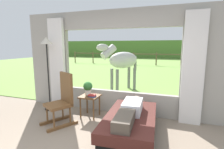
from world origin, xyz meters
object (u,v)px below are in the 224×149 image
(recliner_sofa, at_px, (130,125))
(reclining_person, at_px, (130,110))
(potted_plant, at_px, (88,87))
(rocking_chair, at_px, (62,99))
(horse, at_px, (122,61))
(side_table, at_px, (90,99))
(floor_lamp_left, at_px, (47,52))
(book_stack, at_px, (92,96))
(pasture_tree, at_px, (192,53))

(recliner_sofa, relative_size, reclining_person, 1.22)
(recliner_sofa, height_order, potted_plant, potted_plant)
(recliner_sofa, bearing_deg, rocking_chair, 174.26)
(potted_plant, relative_size, horse, 0.18)
(side_table, bearing_deg, reclining_person, -29.07)
(potted_plant, distance_m, floor_lamp_left, 1.44)
(reclining_person, relative_size, book_stack, 8.06)
(book_stack, xyz_separation_m, horse, (-0.02, 2.57, 0.61))
(side_table, xyz_separation_m, pasture_tree, (2.78, 6.61, 0.87))
(rocking_chair, xyz_separation_m, book_stack, (0.49, 0.46, 0.00))
(side_table, xyz_separation_m, floor_lamp_left, (-1.24, 0.09, 1.12))
(side_table, distance_m, horse, 2.61)
(potted_plant, relative_size, pasture_tree, 0.12)
(recliner_sofa, xyz_separation_m, floor_lamp_left, (-2.37, 0.66, 1.32))
(pasture_tree, bearing_deg, floor_lamp_left, -121.68)
(side_table, bearing_deg, book_stack, -37.31)
(potted_plant, xyz_separation_m, pasture_tree, (2.86, 6.55, 0.59))
(pasture_tree, bearing_deg, book_stack, -112.00)
(floor_lamp_left, bearing_deg, potted_plant, -1.52)
(rocking_chair, relative_size, side_table, 2.15)
(reclining_person, distance_m, horse, 3.36)
(recliner_sofa, height_order, floor_lamp_left, floor_lamp_left)
(rocking_chair, xyz_separation_m, floor_lamp_left, (-0.84, 0.62, 1.00))
(side_table, bearing_deg, floor_lamp_left, 175.82)
(potted_plant, height_order, pasture_tree, pasture_tree)
(reclining_person, relative_size, floor_lamp_left, 0.75)
(recliner_sofa, relative_size, book_stack, 9.87)
(book_stack, xyz_separation_m, pasture_tree, (2.70, 6.67, 0.75))
(recliner_sofa, distance_m, rocking_chair, 1.56)
(rocking_chair, bearing_deg, side_table, 82.29)
(recliner_sofa, relative_size, potted_plant, 5.49)
(recliner_sofa, distance_m, horse, 3.39)
(reclining_person, bearing_deg, rocking_chair, 172.39)
(reclining_person, height_order, potted_plant, potted_plant)
(recliner_sofa, distance_m, pasture_tree, 7.45)
(floor_lamp_left, relative_size, horse, 1.10)
(side_table, bearing_deg, recliner_sofa, -27.08)
(side_table, relative_size, horse, 0.30)
(horse, bearing_deg, book_stack, 124.71)
(reclining_person, distance_m, potted_plant, 1.39)
(pasture_tree, bearing_deg, recliner_sofa, -102.99)
(floor_lamp_left, bearing_deg, side_table, -4.18)
(potted_plant, bearing_deg, rocking_chair, -118.77)
(potted_plant, relative_size, book_stack, 1.80)
(reclining_person, bearing_deg, book_stack, 147.72)
(reclining_person, xyz_separation_m, rocking_chair, (-1.52, 0.10, 0.02))
(recliner_sofa, height_order, horse, horse)
(reclining_person, xyz_separation_m, floor_lamp_left, (-2.37, 0.71, 1.02))
(rocking_chair, bearing_deg, reclining_person, 26.00)
(book_stack, distance_m, horse, 2.64)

